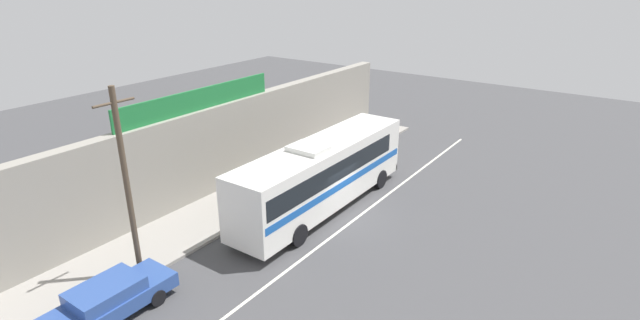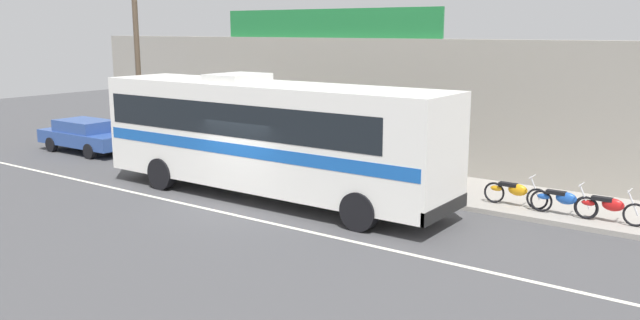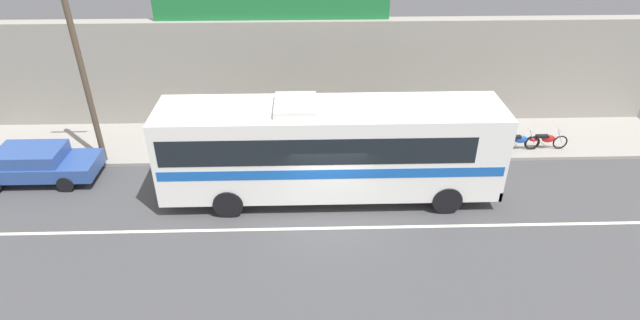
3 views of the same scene
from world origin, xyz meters
TOP-DOWN VIEW (x-y plane):
  - ground_plane at (0.00, 0.00)m, footprint 70.00×70.00m
  - sidewalk_slab at (0.00, 5.20)m, footprint 30.00×3.60m
  - storefront_facade at (0.00, 7.35)m, footprint 30.00×0.70m
  - storefront_billboard at (-2.11, 7.35)m, footprint 9.97×0.12m
  - road_center_stripe at (0.00, -0.80)m, footprint 30.00×0.14m
  - intercity_bus at (0.02, 1.20)m, footprint 11.90×2.65m
  - parked_car at (-11.09, 2.52)m, footprint 4.60×1.84m
  - utility_pole at (-8.99, 3.75)m, footprint 1.60×0.22m
  - motorcycle_blue at (9.32, 4.11)m, footprint 1.84×0.56m
  - motorcycle_orange at (4.29, 4.07)m, footprint 1.97×0.56m
  - motorcycle_purple at (8.14, 4.08)m, footprint 1.82×0.56m
  - motorcycle_red at (6.75, 4.23)m, footprint 1.87×0.56m
  - pedestrian_by_curb at (3.88, 5.15)m, footprint 0.30×0.48m
  - pedestrian_near_shop at (-1.16, 5.28)m, footprint 0.30×0.48m

SIDE VIEW (x-z plane):
  - ground_plane at x=0.00m, z-range 0.00..0.00m
  - road_center_stripe at x=0.00m, z-range 0.00..0.01m
  - sidewalk_slab at x=0.00m, z-range 0.00..0.14m
  - motorcycle_blue at x=9.32m, z-range 0.09..1.04m
  - motorcycle_orange at x=4.29m, z-range 0.09..1.04m
  - motorcycle_purple at x=8.14m, z-range 0.09..1.04m
  - motorcycle_red at x=6.75m, z-range 0.09..1.04m
  - parked_car at x=-11.09m, z-range 0.05..1.42m
  - pedestrian_by_curb at x=3.88m, z-range 0.26..1.87m
  - pedestrian_near_shop at x=-1.16m, z-range 0.27..1.93m
  - intercity_bus at x=0.02m, z-range 0.17..3.96m
  - storefront_facade at x=0.00m, z-range 0.00..4.80m
  - utility_pole at x=-8.99m, z-range 0.27..7.92m
  - storefront_billboard at x=-2.11m, z-range 4.80..5.90m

